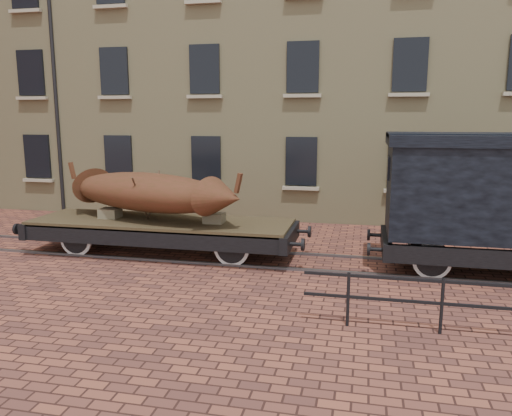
# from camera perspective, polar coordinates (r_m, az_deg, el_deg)

# --- Properties ---
(ground) EXTENTS (90.00, 90.00, 0.00)m
(ground) POSITION_cam_1_polar(r_m,az_deg,el_deg) (13.43, -1.93, -5.78)
(ground) COLOR #522D26
(warehouse_cream) EXTENTS (40.00, 10.19, 14.00)m
(warehouse_cream) POSITION_cam_1_polar(r_m,az_deg,el_deg) (22.72, 12.40, 18.41)
(warehouse_cream) COLOR tan
(warehouse_cream) RESTS_ON ground
(rail_track) EXTENTS (30.00, 1.52, 0.06)m
(rail_track) POSITION_cam_1_polar(r_m,az_deg,el_deg) (13.42, -1.94, -5.66)
(rail_track) COLOR #59595E
(rail_track) RESTS_ON ground
(flatcar_wagon) EXTENTS (8.07, 2.19, 1.22)m
(flatcar_wagon) POSITION_cam_1_polar(r_m,az_deg,el_deg) (13.94, -10.76, -2.14)
(flatcar_wagon) COLOR #423824
(flatcar_wagon) RESTS_ON ground
(iron_boat) EXTENTS (5.96, 3.11, 1.47)m
(iron_boat) POSITION_cam_1_polar(r_m,az_deg,el_deg) (13.91, -12.33, 1.81)
(iron_boat) COLOR #55281B
(iron_boat) RESTS_ON flatcar_wagon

